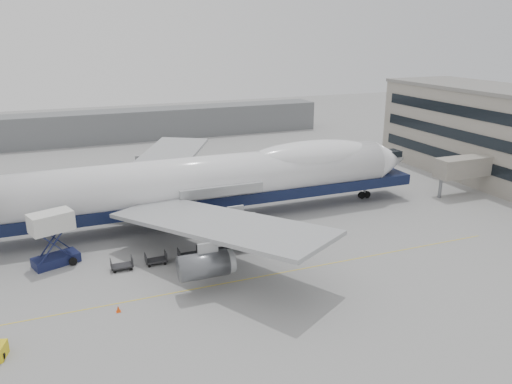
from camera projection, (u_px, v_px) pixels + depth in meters
name	position (u px, v px, depth m)	size (l,w,h in m)	color
ground	(238.00, 255.00, 57.27)	(260.00, 260.00, 0.00)	gray
apron_line	(257.00, 277.00, 51.97)	(60.00, 0.15, 0.01)	gold
hangar	(94.00, 127.00, 114.55)	(110.00, 8.00, 7.00)	slate
airliner	(211.00, 180.00, 66.39)	(67.00, 55.30, 19.98)	white
catering_truck	(53.00, 235.00, 53.88)	(5.25, 4.35, 6.05)	#171D45
traffic_cone	(118.00, 309.00, 45.48)	(0.43, 0.43, 0.63)	#E6460C
dolly_0	(122.00, 265.00, 53.49)	(2.30, 1.35, 1.30)	#2D2D30
dolly_1	(156.00, 260.00, 54.79)	(2.30, 1.35, 1.30)	#2D2D30
dolly_2	(189.00, 254.00, 56.08)	(2.30, 1.35, 1.30)	#2D2D30
dolly_3	(220.00, 249.00, 57.38)	(2.30, 1.35, 1.30)	#2D2D30
dolly_4	(249.00, 245.00, 58.68)	(2.30, 1.35, 1.30)	#2D2D30
dolly_5	(278.00, 240.00, 59.97)	(2.30, 1.35, 1.30)	#2D2D30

